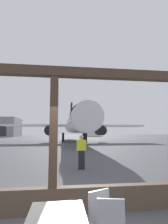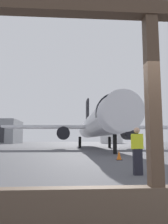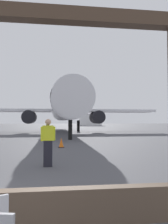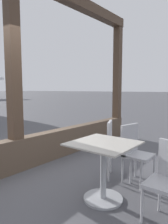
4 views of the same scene
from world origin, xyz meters
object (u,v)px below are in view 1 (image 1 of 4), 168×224
object	(u,v)px
airplane	(75,124)
ground_crew_worker	(82,151)
traffic_cone	(81,151)
cafe_chair_window_left	(103,217)
fuel_storage_tank	(92,132)

from	to	relation	value
airplane	ground_crew_worker	world-z (taller)	airplane
traffic_cone	cafe_chair_window_left	bearing A→B (deg)	-94.87
fuel_storage_tank	cafe_chair_window_left	bearing A→B (deg)	-99.76
ground_crew_worker	fuel_storage_tank	size ratio (longest dim) A/B	0.20
airplane	traffic_cone	distance (m)	20.08
cafe_chair_window_left	airplane	distance (m)	32.36
airplane	fuel_storage_tank	size ratio (longest dim) A/B	4.14
airplane	traffic_cone	world-z (taller)	airplane
ground_crew_worker	traffic_cone	distance (m)	6.11
cafe_chair_window_left	fuel_storage_tank	distance (m)	84.60
ground_crew_worker	fuel_storage_tank	xyz separation A→B (m)	(13.96, 77.03, 1.25)
cafe_chair_window_left	traffic_cone	distance (m)	12.41
cafe_chair_window_left	airplane	size ratio (longest dim) A/B	0.03
airplane	ground_crew_worker	distance (m)	26.02
fuel_storage_tank	traffic_cone	bearing A→B (deg)	-100.60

